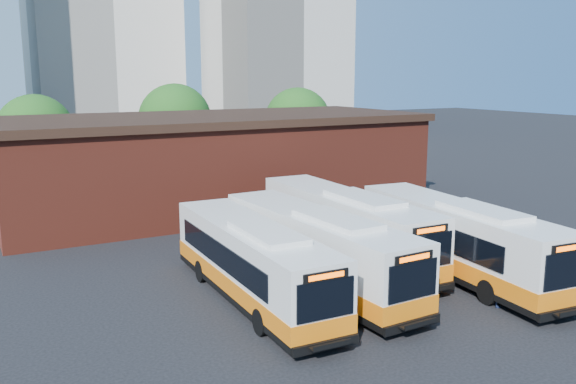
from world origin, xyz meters
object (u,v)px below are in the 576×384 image
bus_mideast (345,229)px  transit_worker (497,282)px  bus_east (458,242)px  bus_west (253,265)px  bus_midwest (316,252)px

bus_mideast → transit_worker: size_ratio=6.57×
bus_mideast → bus_east: bus_mideast is taller
bus_west → transit_worker: size_ratio=6.11×
bus_midwest → transit_worker: size_ratio=6.34×
bus_midwest → transit_worker: bus_midwest is taller
bus_east → transit_worker: size_ratio=6.48×
bus_midwest → bus_mideast: bus_mideast is taller
bus_midwest → bus_east: 6.71m
bus_midwest → bus_east: bus_east is taller
bus_mideast → transit_worker: 8.25m
bus_mideast → bus_east: size_ratio=1.01×
transit_worker → bus_west: bearing=80.3°
bus_mideast → bus_east: 5.45m
bus_east → transit_worker: bus_east is taller
bus_east → bus_midwest: bearing=169.6°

